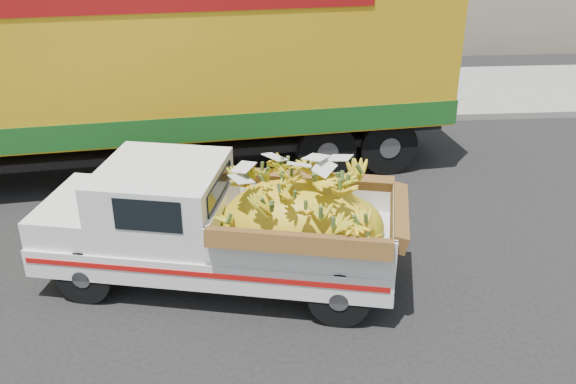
{
  "coord_description": "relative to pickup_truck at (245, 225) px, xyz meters",
  "views": [
    {
      "loc": [
        0.92,
        -7.58,
        5.0
      ],
      "look_at": [
        1.55,
        0.36,
        1.16
      ],
      "focal_mm": 40.0,
      "sensor_mm": 36.0,
      "label": 1
    }
  ],
  "objects": [
    {
      "name": "curb",
      "position": [
        -0.94,
        6.47,
        -0.82
      ],
      "size": [
        60.0,
        0.25,
        0.15
      ],
      "primitive_type": "cube",
      "color": "gray",
      "rests_on": "ground"
    },
    {
      "name": "semi_trailer",
      "position": [
        -2.01,
        4.02,
        1.23
      ],
      "size": [
        12.04,
        3.86,
        3.8
      ],
      "rotation": [
        0.0,
        0.0,
        0.12
      ],
      "color": "black",
      "rests_on": "ground"
    },
    {
      "name": "pickup_truck",
      "position": [
        0.0,
        0.0,
        0.0
      ],
      "size": [
        5.02,
        2.76,
        1.67
      ],
      "rotation": [
        0.0,
        0.0,
        -0.23
      ],
      "color": "black",
      "rests_on": "ground"
    },
    {
      "name": "ground",
      "position": [
        -0.94,
        0.06,
        -0.9
      ],
      "size": [
        100.0,
        100.0,
        0.0
      ],
      "primitive_type": "plane",
      "color": "black",
      "rests_on": "ground"
    },
    {
      "name": "sidewalk",
      "position": [
        -0.94,
        8.57,
        -0.83
      ],
      "size": [
        60.0,
        4.0,
        0.14
      ],
      "primitive_type": "cube",
      "color": "gray",
      "rests_on": "ground"
    }
  ]
}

